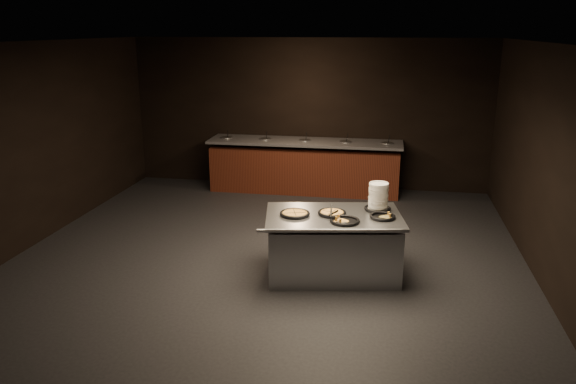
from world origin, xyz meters
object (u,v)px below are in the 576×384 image
plate_stack (378,197)px  serving_counter (333,246)px  pan_veggie_whole (295,214)px  pan_cheese_whole (332,213)px

plate_stack → serving_counter: bearing=-153.4°
serving_counter → plate_stack: (0.54, 0.27, 0.60)m
pan_veggie_whole → pan_cheese_whole: same height
serving_counter → pan_veggie_whole: (-0.48, -0.09, 0.44)m
pan_veggie_whole → pan_cheese_whole: (0.46, 0.11, -0.00)m
serving_counter → pan_cheese_whole: size_ratio=5.18×
serving_counter → pan_veggie_whole: pan_veggie_whole is taller
serving_counter → pan_cheese_whole: bearing=130.8°
serving_counter → plate_stack: plate_stack is taller
serving_counter → pan_veggie_whole: 0.66m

